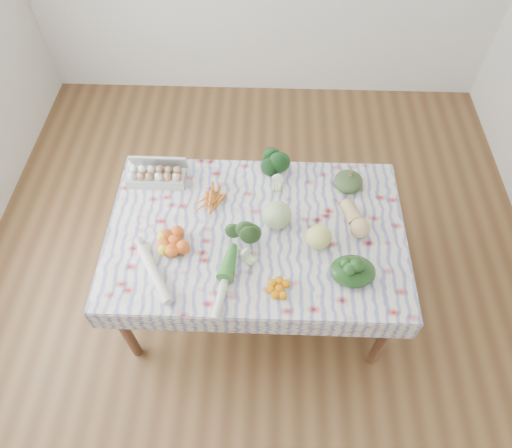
% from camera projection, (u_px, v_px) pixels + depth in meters
% --- Properties ---
extents(ground, '(4.50, 4.50, 0.00)m').
position_uv_depth(ground, '(256.00, 294.00, 3.15)').
color(ground, brown).
rests_on(ground, ground).
extents(dining_table, '(1.60, 1.00, 0.75)m').
position_uv_depth(dining_table, '(256.00, 239.00, 2.60)').
color(dining_table, brown).
rests_on(dining_table, ground).
extents(tablecloth, '(1.66, 1.06, 0.01)m').
position_uv_depth(tablecloth, '(256.00, 231.00, 2.54)').
color(tablecloth, silver).
rests_on(tablecloth, dining_table).
extents(egg_carton, '(0.34, 0.14, 0.09)m').
position_uv_depth(egg_carton, '(156.00, 177.00, 2.71)').
color(egg_carton, '#B1B1AC').
rests_on(egg_carton, tablecloth).
extents(carrot_bunch, '(0.24, 0.23, 0.03)m').
position_uv_depth(carrot_bunch, '(213.00, 203.00, 2.63)').
color(carrot_bunch, orange).
rests_on(carrot_bunch, tablecloth).
extents(kale_bunch, '(0.19, 0.17, 0.16)m').
position_uv_depth(kale_bunch, '(279.00, 168.00, 2.70)').
color(kale_bunch, '#123714').
rests_on(kale_bunch, tablecloth).
extents(kabocha_squash, '(0.22, 0.22, 0.11)m').
position_uv_depth(kabocha_squash, '(348.00, 182.00, 2.67)').
color(kabocha_squash, '#3A5228').
rests_on(kabocha_squash, tablecloth).
extents(cabbage, '(0.21, 0.21, 0.16)m').
position_uv_depth(cabbage, '(277.00, 215.00, 2.50)').
color(cabbage, '#9DB979').
rests_on(cabbage, tablecloth).
extents(butternut_squash, '(0.18, 0.26, 0.11)m').
position_uv_depth(butternut_squash, '(355.00, 218.00, 2.52)').
color(butternut_squash, tan).
rests_on(butternut_squash, tablecloth).
extents(orange_cluster, '(0.32, 0.32, 0.08)m').
position_uv_depth(orange_cluster, '(175.00, 241.00, 2.44)').
color(orange_cluster, orange).
rests_on(orange_cluster, tablecloth).
extents(broccoli, '(0.22, 0.22, 0.11)m').
position_uv_depth(broccoli, '(240.00, 244.00, 2.41)').
color(broccoli, '#23421B').
rests_on(broccoli, tablecloth).
extents(mandarin_cluster, '(0.18, 0.18, 0.05)m').
position_uv_depth(mandarin_cluster, '(279.00, 288.00, 2.30)').
color(mandarin_cluster, orange).
rests_on(mandarin_cluster, tablecloth).
extents(grapefruit, '(0.18, 0.18, 0.14)m').
position_uv_depth(grapefruit, '(319.00, 237.00, 2.42)').
color(grapefruit, '#D5D168').
rests_on(grapefruit, tablecloth).
extents(spinach_bag, '(0.29, 0.26, 0.10)m').
position_uv_depth(spinach_bag, '(353.00, 271.00, 2.32)').
color(spinach_bag, '#153411').
rests_on(spinach_bag, tablecloth).
extents(daikon, '(0.25, 0.36, 0.06)m').
position_uv_depth(daikon, '(155.00, 274.00, 2.34)').
color(daikon, silver).
rests_on(daikon, tablecloth).
extents(leek, '(0.11, 0.41, 0.05)m').
position_uv_depth(leek, '(224.00, 283.00, 2.31)').
color(leek, beige).
rests_on(leek, tablecloth).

